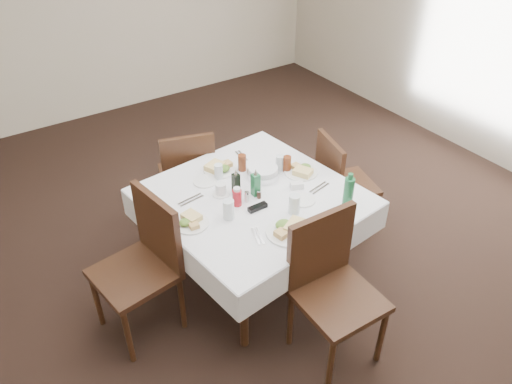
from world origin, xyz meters
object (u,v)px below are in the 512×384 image
(chair_north, at_px, (188,172))
(green_bottle, at_px, (348,192))
(bread_basket, at_px, (263,172))
(oil_cruet_dark, at_px, (236,182))
(water_e, at_px, (280,163))
(water_w, at_px, (229,209))
(chair_south, at_px, (330,280))
(coffee_mug, at_px, (221,189))
(chair_east, at_px, (339,179))
(dining_table, at_px, (253,204))
(water_s, at_px, (294,204))
(ketchup_bottle, at_px, (237,197))
(chair_west, at_px, (145,257))
(water_n, at_px, (219,171))
(oil_cruet_green, at_px, (256,184))

(chair_north, xyz_separation_m, green_bottle, (0.58, -1.33, 0.35))
(bread_basket, height_order, oil_cruet_dark, oil_cruet_dark)
(water_e, distance_m, water_w, 0.71)
(chair_south, height_order, water_w, chair_south)
(water_e, height_order, bread_basket, water_e)
(chair_north, height_order, bread_basket, chair_north)
(coffee_mug, bearing_deg, chair_north, 83.49)
(green_bottle, bearing_deg, chair_east, 50.80)
(dining_table, relative_size, water_s, 10.77)
(water_w, xyz_separation_m, ketchup_bottle, (0.13, 0.09, -0.00))
(chair_west, relative_size, oil_cruet_dark, 5.23)
(chair_west, bearing_deg, water_e, 7.75)
(chair_west, relative_size, water_w, 7.30)
(coffee_mug, bearing_deg, water_w, -109.67)
(water_s, relative_size, bread_basket, 0.57)
(chair_north, height_order, water_n, chair_north)
(dining_table, relative_size, oil_cruet_dark, 7.75)
(chair_north, relative_size, chair_east, 1.02)
(chair_north, relative_size, chair_south, 0.90)
(bread_basket, bearing_deg, chair_east, -7.95)
(water_e, height_order, green_bottle, green_bottle)
(bread_basket, bearing_deg, chair_north, 113.50)
(oil_cruet_dark, xyz_separation_m, ketchup_bottle, (-0.07, -0.13, -0.02))
(dining_table, relative_size, water_n, 12.93)
(chair_north, bearing_deg, water_w, -100.19)
(oil_cruet_dark, bearing_deg, ketchup_bottle, -119.24)
(water_e, height_order, water_w, water_w)
(oil_cruet_green, height_order, green_bottle, green_bottle)
(water_s, xyz_separation_m, water_w, (-0.40, 0.20, -0.00))
(bread_basket, bearing_deg, oil_cruet_green, -137.14)
(green_bottle, bearing_deg, dining_table, 135.13)
(water_s, bearing_deg, dining_table, 110.88)
(bread_basket, xyz_separation_m, green_bottle, (0.27, -0.64, 0.08))
(bread_basket, height_order, ketchup_bottle, ketchup_bottle)
(oil_cruet_green, distance_m, ketchup_bottle, 0.18)
(bread_basket, xyz_separation_m, ketchup_bottle, (-0.35, -0.19, 0.03))
(water_s, distance_m, oil_cruet_dark, 0.47)
(dining_table, relative_size, green_bottle, 5.66)
(chair_north, distance_m, bread_basket, 0.80)
(bread_basket, relative_size, green_bottle, 0.92)
(chair_north, height_order, coffee_mug, chair_north)
(chair_east, distance_m, green_bottle, 0.78)
(water_w, bearing_deg, oil_cruet_green, 22.09)
(oil_cruet_dark, distance_m, oil_cruet_green, 0.15)
(water_s, height_order, water_w, same)
(dining_table, height_order, coffee_mug, coffee_mug)
(chair_south, height_order, chair_east, chair_south)
(water_n, distance_m, water_s, 0.69)
(chair_west, bearing_deg, chair_south, -43.59)
(chair_east, height_order, bread_basket, chair_east)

